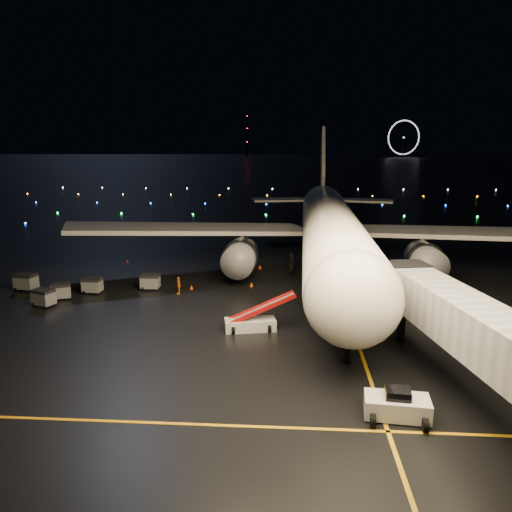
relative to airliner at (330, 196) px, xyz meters
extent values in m
plane|color=black|center=(-11.38, 272.40, -9.35)|extent=(2000.00, 2000.00, 0.00)
cube|color=orange|center=(0.62, -12.60, -9.34)|extent=(0.25, 80.00, 0.02)
cube|color=orange|center=(-16.38, -37.60, -9.34)|extent=(60.00, 0.25, 0.02)
cube|color=silver|center=(1.39, -36.00, -8.47)|extent=(3.89, 2.31, 1.77)
imported|color=orange|center=(-16.70, -12.33, -8.42)|extent=(0.64, 1.15, 1.86)
cone|color=#ED4B0C|center=(-9.17, -8.95, -9.11)|extent=(0.53, 0.53, 0.49)
cone|color=#ED4B0C|center=(-8.72, -0.32, -9.10)|extent=(0.51, 0.51, 0.51)
cone|color=#ED4B0C|center=(-15.72, -10.39, -9.13)|extent=(0.47, 0.47, 0.44)
cone|color=#ED4B0C|center=(-26.86, 1.52, -9.13)|extent=(0.52, 0.52, 0.45)
cylinder|color=black|center=(-71.38, 712.40, 22.65)|extent=(1.80, 1.80, 64.00)
cube|color=gray|center=(-20.22, -10.79, -8.51)|extent=(2.00, 1.41, 1.68)
cube|color=gray|center=(-26.05, -12.60, -8.54)|extent=(1.99, 1.44, 1.63)
cube|color=gray|center=(-28.46, -14.95, -8.53)|extent=(2.33, 2.03, 1.65)
cube|color=gray|center=(-29.11, -17.30, -8.50)|extent=(2.37, 2.03, 1.70)
cube|color=gray|center=(-33.71, -12.05, -8.43)|extent=(2.42, 1.89, 1.85)
camera|label=1|loc=(-4.99, -62.88, 6.08)|focal=35.00mm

